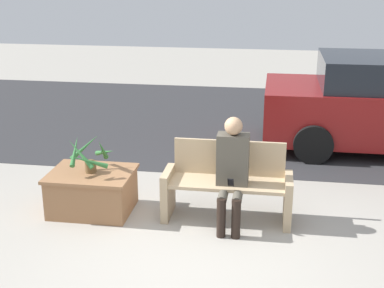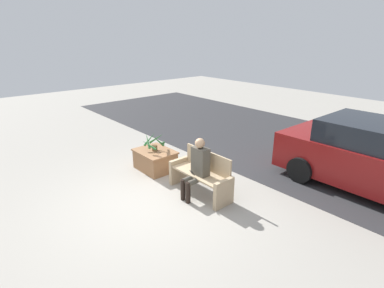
{
  "view_description": "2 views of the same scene",
  "coord_description": "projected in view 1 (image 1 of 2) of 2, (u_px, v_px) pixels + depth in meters",
  "views": [
    {
      "loc": [
        0.76,
        -4.86,
        2.92
      ],
      "look_at": [
        -0.22,
        1.41,
        0.8
      ],
      "focal_mm": 50.0,
      "sensor_mm": 36.0,
      "label": 1
    },
    {
      "loc": [
        4.58,
        -2.94,
        3.25
      ],
      "look_at": [
        -0.53,
        1.47,
        0.82
      ],
      "focal_mm": 28.0,
      "sensor_mm": 36.0,
      "label": 2
    }
  ],
  "objects": [
    {
      "name": "bench",
      "position": [
        228.0,
        184.0,
        6.4
      ],
      "size": [
        1.53,
        0.52,
        0.92
      ],
      "color": "tan",
      "rests_on": "ground_plane"
    },
    {
      "name": "potted_plant",
      "position": [
        90.0,
        155.0,
        6.46
      ],
      "size": [
        0.61,
        0.62,
        0.47
      ],
      "color": "brown",
      "rests_on": "planter_box"
    },
    {
      "name": "planter_box",
      "position": [
        92.0,
        190.0,
        6.61
      ],
      "size": [
        1.02,
        0.8,
        0.52
      ],
      "color": "#936642",
      "rests_on": "ground_plane"
    },
    {
      "name": "road_surface",
      "position": [
        233.0,
        120.0,
        10.62
      ],
      "size": [
        20.0,
        6.0,
        0.01
      ],
      "primitive_type": "cube",
      "color": "#2D2D30",
      "rests_on": "ground_plane"
    },
    {
      "name": "ground_plane",
      "position": [
        192.0,
        259.0,
        5.59
      ],
      "size": [
        30.0,
        30.0,
        0.0
      ],
      "primitive_type": "plane",
      "color": "#9E998E"
    },
    {
      "name": "person_seated",
      "position": [
        232.0,
        167.0,
        6.13
      ],
      "size": [
        0.37,
        0.57,
        1.3
      ],
      "color": "#4C473D",
      "rests_on": "ground_plane"
    }
  ]
}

